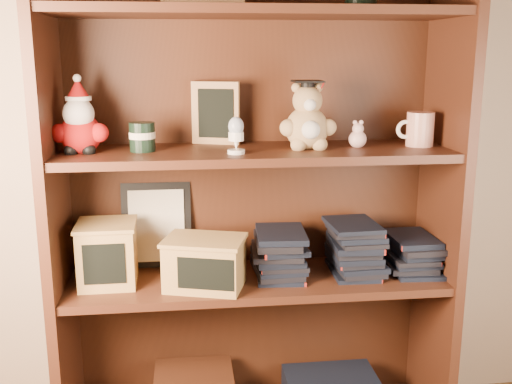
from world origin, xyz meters
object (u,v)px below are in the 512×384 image
grad_teddy_bear (307,122)px  teacher_mug (419,129)px  bookcase (253,201)px  treats_box (108,253)px

grad_teddy_bear → teacher_mug: size_ratio=1.77×
bookcase → teacher_mug: size_ratio=13.78×
bookcase → teacher_mug: bookcase is taller
grad_teddy_bear → teacher_mug: bearing=1.0°
teacher_mug → treats_box: teacher_mug is taller
bookcase → treats_box: 0.47m
grad_teddy_bear → treats_box: grad_teddy_bear is taller
teacher_mug → treats_box: size_ratio=0.62×
teacher_mug → treats_box: 1.01m
grad_teddy_bear → teacher_mug: 0.35m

